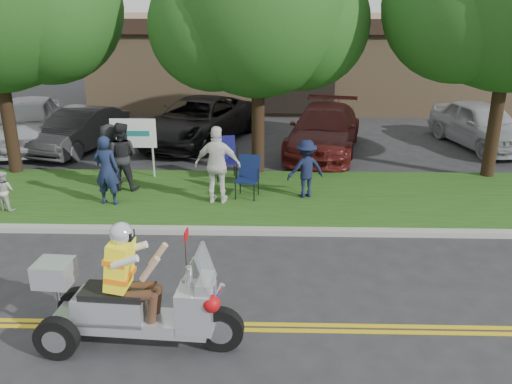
{
  "coord_description": "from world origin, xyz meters",
  "views": [
    {
      "loc": [
        0.85,
        -7.75,
        4.92
      ],
      "look_at": [
        0.59,
        2.0,
        1.35
      ],
      "focal_mm": 38.0,
      "sensor_mm": 36.0,
      "label": 1
    }
  ],
  "objects_px": {
    "parked_car_far_left": "(27,122)",
    "parked_car_right": "(324,130)",
    "spectator_adult_left": "(107,170)",
    "parked_car_mid": "(197,121)",
    "lawn_chair_b": "(225,155)",
    "spectator_adult_right": "(218,165)",
    "lawn_chair_a": "(248,174)",
    "trike_scooter": "(131,304)",
    "parked_car_left": "(80,130)",
    "parked_car_far_right": "(481,125)",
    "spectator_adult_mid": "(121,156)"
  },
  "relations": [
    {
      "from": "parked_car_far_left",
      "to": "parked_car_right",
      "type": "xyz_separation_m",
      "value": [
        10.01,
        -0.44,
        -0.09
      ]
    },
    {
      "from": "spectator_adult_left",
      "to": "parked_car_mid",
      "type": "height_order",
      "value": "spectator_adult_left"
    },
    {
      "from": "lawn_chair_b",
      "to": "parked_car_mid",
      "type": "relative_size",
      "value": 0.21
    },
    {
      "from": "spectator_adult_right",
      "to": "parked_car_mid",
      "type": "relative_size",
      "value": 0.34
    },
    {
      "from": "parked_car_right",
      "to": "parked_car_far_left",
      "type": "bearing_deg",
      "value": -170.65
    },
    {
      "from": "lawn_chair_a",
      "to": "parked_car_mid",
      "type": "bearing_deg",
      "value": 122.13
    },
    {
      "from": "trike_scooter",
      "to": "lawn_chair_b",
      "type": "bearing_deg",
      "value": 88.17
    },
    {
      "from": "parked_car_left",
      "to": "parked_car_right",
      "type": "distance_m",
      "value": 8.11
    },
    {
      "from": "spectator_adult_left",
      "to": "parked_car_right",
      "type": "relative_size",
      "value": 0.33
    },
    {
      "from": "spectator_adult_right",
      "to": "parked_car_far_right",
      "type": "relative_size",
      "value": 0.42
    },
    {
      "from": "parked_car_far_right",
      "to": "lawn_chair_b",
      "type": "bearing_deg",
      "value": -168.63
    },
    {
      "from": "lawn_chair_a",
      "to": "parked_car_mid",
      "type": "relative_size",
      "value": 0.19
    },
    {
      "from": "trike_scooter",
      "to": "parked_car_right",
      "type": "relative_size",
      "value": 0.58
    },
    {
      "from": "trike_scooter",
      "to": "spectator_adult_mid",
      "type": "relative_size",
      "value": 1.7
    },
    {
      "from": "lawn_chair_a",
      "to": "spectator_adult_right",
      "type": "distance_m",
      "value": 0.93
    },
    {
      "from": "trike_scooter",
      "to": "lawn_chair_a",
      "type": "distance_m",
      "value": 6.31
    },
    {
      "from": "parked_car_far_left",
      "to": "spectator_adult_left",
      "type": "bearing_deg",
      "value": -63.74
    },
    {
      "from": "parked_car_far_left",
      "to": "parked_car_left",
      "type": "distance_m",
      "value": 1.95
    },
    {
      "from": "lawn_chair_a",
      "to": "spectator_adult_left",
      "type": "height_order",
      "value": "spectator_adult_left"
    },
    {
      "from": "lawn_chair_a",
      "to": "parked_car_left",
      "type": "relative_size",
      "value": 0.25
    },
    {
      "from": "spectator_adult_mid",
      "to": "parked_car_mid",
      "type": "height_order",
      "value": "spectator_adult_mid"
    },
    {
      "from": "lawn_chair_a",
      "to": "spectator_adult_mid",
      "type": "xyz_separation_m",
      "value": [
        -3.29,
        0.42,
        0.3
      ]
    },
    {
      "from": "spectator_adult_mid",
      "to": "spectator_adult_right",
      "type": "relative_size",
      "value": 0.93
    },
    {
      "from": "parked_car_left",
      "to": "parked_car_mid",
      "type": "bearing_deg",
      "value": 32.58
    },
    {
      "from": "spectator_adult_left",
      "to": "spectator_adult_right",
      "type": "relative_size",
      "value": 0.9
    },
    {
      "from": "lawn_chair_a",
      "to": "spectator_adult_mid",
      "type": "relative_size",
      "value": 0.59
    },
    {
      "from": "spectator_adult_left",
      "to": "spectator_adult_right",
      "type": "bearing_deg",
      "value": -167.81
    },
    {
      "from": "trike_scooter",
      "to": "parked_car_far_right",
      "type": "distance_m",
      "value": 14.66
    },
    {
      "from": "lawn_chair_a",
      "to": "parked_car_far_left",
      "type": "bearing_deg",
      "value": 160.09
    },
    {
      "from": "parked_car_mid",
      "to": "spectator_adult_mid",
      "type": "bearing_deg",
      "value": -83.54
    },
    {
      "from": "trike_scooter",
      "to": "parked_car_mid",
      "type": "relative_size",
      "value": 0.54
    },
    {
      "from": "spectator_adult_left",
      "to": "parked_car_far_left",
      "type": "bearing_deg",
      "value": -43.48
    },
    {
      "from": "trike_scooter",
      "to": "parked_car_far_right",
      "type": "bearing_deg",
      "value": 55.29
    },
    {
      "from": "lawn_chair_a",
      "to": "parked_car_mid",
      "type": "xyz_separation_m",
      "value": [
        -2.01,
        5.65,
        0.08
      ]
    },
    {
      "from": "spectator_adult_mid",
      "to": "parked_car_left",
      "type": "relative_size",
      "value": 0.43
    },
    {
      "from": "trike_scooter",
      "to": "parked_car_right",
      "type": "height_order",
      "value": "trike_scooter"
    },
    {
      "from": "parked_car_left",
      "to": "lawn_chair_b",
      "type": "bearing_deg",
      "value": -15.17
    },
    {
      "from": "lawn_chair_a",
      "to": "parked_car_right",
      "type": "bearing_deg",
      "value": 75.31
    },
    {
      "from": "lawn_chair_a",
      "to": "parked_car_left",
      "type": "xyz_separation_m",
      "value": [
        -5.8,
        4.53,
        -0.0
      ]
    },
    {
      "from": "parked_car_left",
      "to": "spectator_adult_left",
      "type": "bearing_deg",
      "value": -48.76
    },
    {
      "from": "spectator_adult_left",
      "to": "spectator_adult_mid",
      "type": "relative_size",
      "value": 0.96
    },
    {
      "from": "lawn_chair_a",
      "to": "spectator_adult_left",
      "type": "bearing_deg",
      "value": -156.62
    },
    {
      "from": "parked_car_mid",
      "to": "parked_car_far_right",
      "type": "xyz_separation_m",
      "value": [
        9.7,
        -0.34,
        -0.0
      ]
    },
    {
      "from": "spectator_adult_mid",
      "to": "parked_car_left",
      "type": "distance_m",
      "value": 4.82
    },
    {
      "from": "spectator_adult_mid",
      "to": "parked_car_right",
      "type": "xyz_separation_m",
      "value": [
        5.59,
        4.04,
        -0.24
      ]
    },
    {
      "from": "lawn_chair_b",
      "to": "lawn_chair_a",
      "type": "bearing_deg",
      "value": -76.33
    },
    {
      "from": "lawn_chair_a",
      "to": "parked_car_far_right",
      "type": "distance_m",
      "value": 9.36
    },
    {
      "from": "spectator_adult_right",
      "to": "parked_car_mid",
      "type": "bearing_deg",
      "value": -73.15
    },
    {
      "from": "trike_scooter",
      "to": "parked_car_far_left",
      "type": "bearing_deg",
      "value": 123.44
    },
    {
      "from": "trike_scooter",
      "to": "spectator_adult_left",
      "type": "height_order",
      "value": "trike_scooter"
    }
  ]
}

